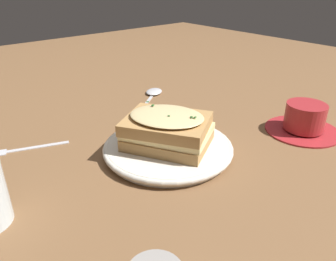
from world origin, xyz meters
name	(u,v)px	position (x,y,z in m)	size (l,w,h in m)	color
ground_plane	(153,149)	(0.00, 0.00, 0.00)	(2.40, 2.40, 0.00)	brown
dinner_plate	(168,148)	(-0.01, 0.03, 0.01)	(0.24, 0.24, 0.02)	silver
sandwich	(167,130)	(-0.01, 0.03, 0.05)	(0.18, 0.19, 0.07)	#B2844C
teacup_with_saucer	(304,120)	(-0.30, 0.15, 0.03)	(0.16, 0.16, 0.06)	#AD282D
fork	(6,152)	(0.22, -0.17, 0.00)	(0.18, 0.08, 0.00)	silver
spoon	(153,93)	(-0.19, -0.24, 0.00)	(0.15, 0.12, 0.01)	silver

